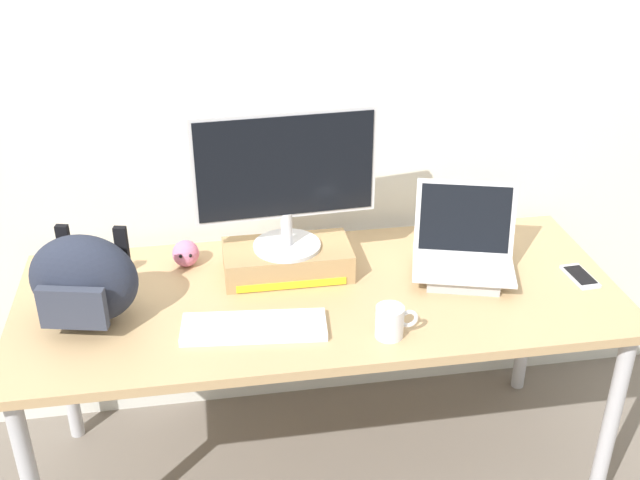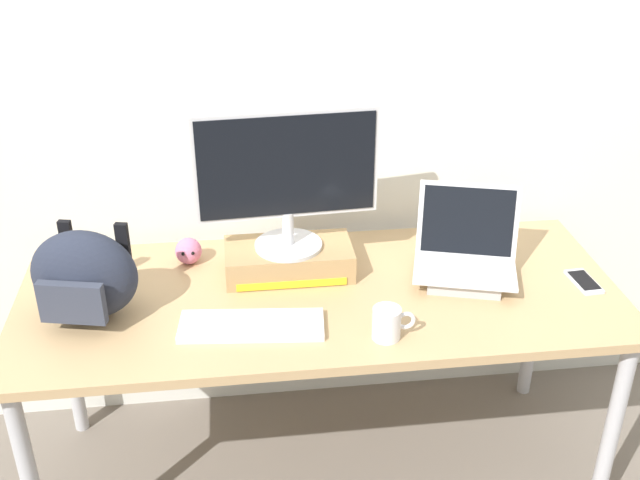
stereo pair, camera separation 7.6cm
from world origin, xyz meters
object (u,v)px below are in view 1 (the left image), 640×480
Objects in this scene: external_keyboard at (254,327)px; cell_phone at (580,276)px; open_laptop at (463,260)px; coffee_mug at (391,322)px; plush_toy at (186,253)px; desktop_monitor at (285,177)px; messenger_backpack at (84,280)px; toner_box_yellow at (287,260)px.

cell_phone is (1.04, 0.12, -0.01)m from external_keyboard.
open_laptop is 3.01× the size of coffee_mug.
coffee_mug reaches higher than plush_toy.
coffee_mug is 1.41× the size of plush_toy.
coffee_mug is at bearing -120.83° from open_laptop.
plush_toy is (-0.32, 0.10, -0.29)m from desktop_monitor.
coffee_mug is at bearing -61.80° from desktop_monitor.
messenger_backpack is (-0.46, 0.13, 0.12)m from external_keyboard.
toner_box_yellow is 0.29m from desktop_monitor.
open_laptop is at bearing 164.65° from cell_phone.
cell_phone is at bearing 17.26° from coffee_mug.
open_laptop reaches higher than cell_phone.
toner_box_yellow is at bearing -17.58° from plush_toy.
desktop_monitor is 0.46m from external_keyboard.
coffee_mug is (0.24, -0.39, -0.28)m from desktop_monitor.
desktop_monitor is at bearing 164.88° from cell_phone.
desktop_monitor is 0.98m from cell_phone.
desktop_monitor is 0.62m from open_laptop.
cell_phone is 1.26m from plush_toy.
messenger_backpack is at bearing -160.53° from open_laptop.
open_laptop is at bearing -13.65° from plush_toy.
plush_toy reaches higher than cell_phone.
plush_toy is (0.28, 0.27, -0.09)m from messenger_backpack.
messenger_backpack is 2.79× the size of coffee_mug.
desktop_monitor is at bearing -85.30° from toner_box_yellow.
messenger_backpack is at bearing -167.27° from desktop_monitor.
messenger_backpack is at bearing 165.46° from coffee_mug.
external_keyboard is at bearing -147.90° from open_laptop.
toner_box_yellow is 1.18× the size of messenger_backpack.
desktop_monitor reaches higher than external_keyboard.
coffee_mug reaches higher than toner_box_yellow.
desktop_monitor reaches higher than coffee_mug.
external_keyboard is at bearing 166.52° from coffee_mug.
external_keyboard is at bearing -177.33° from cell_phone.
open_laptop is 0.41m from coffee_mug.
toner_box_yellow is 0.46m from coffee_mug.
external_keyboard is 4.89× the size of plush_toy.
messenger_backpack reaches higher than plush_toy.
external_keyboard is at bearing -2.50° from messenger_backpack.
plush_toy is at bearing 120.19° from external_keyboard.
coffee_mug is at bearing -1.65° from messenger_backpack.
cell_phone is at bearing 12.03° from external_keyboard.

